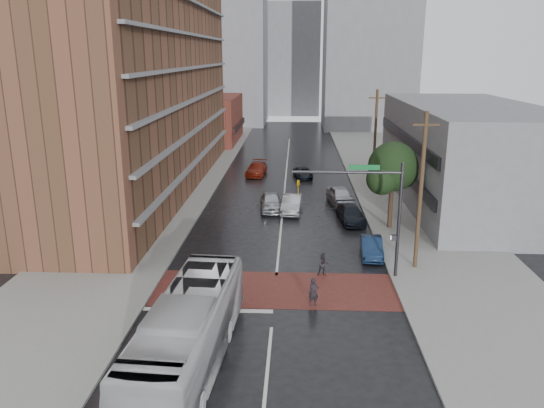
# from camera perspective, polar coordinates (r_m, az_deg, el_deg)

# --- Properties ---
(ground) EXTENTS (160.00, 160.00, 0.00)m
(ground) POSITION_cam_1_polar(r_m,az_deg,el_deg) (30.88, 0.30, -9.56)
(ground) COLOR black
(ground) RESTS_ON ground
(crosswalk) EXTENTS (14.00, 5.00, 0.02)m
(crosswalk) POSITION_cam_1_polar(r_m,az_deg,el_deg) (31.33, 0.34, -9.15)
(crosswalk) COLOR maroon
(crosswalk) RESTS_ON ground
(sidewalk_west) EXTENTS (9.00, 90.00, 0.15)m
(sidewalk_west) POSITION_cam_1_polar(r_m,az_deg,el_deg) (55.93, -10.48, 1.95)
(sidewalk_west) COLOR gray
(sidewalk_west) RESTS_ON ground
(sidewalk_east) EXTENTS (9.00, 90.00, 0.15)m
(sidewalk_east) POSITION_cam_1_polar(r_m,az_deg,el_deg) (55.47, 13.35, 1.67)
(sidewalk_east) COLOR gray
(sidewalk_east) RESTS_ON ground
(apartment_block) EXTENTS (10.00, 44.00, 28.00)m
(apartment_block) POSITION_cam_1_polar(r_m,az_deg,el_deg) (54.04, -14.18, 16.18)
(apartment_block) COLOR brown
(apartment_block) RESTS_ON ground
(storefront_west) EXTENTS (8.00, 16.00, 7.00)m
(storefront_west) POSITION_cam_1_polar(r_m,az_deg,el_deg) (83.49, -6.50, 9.04)
(storefront_west) COLOR maroon
(storefront_west) RESTS_ON ground
(building_east) EXTENTS (11.00, 26.00, 9.00)m
(building_east) POSITION_cam_1_polar(r_m,az_deg,el_deg) (51.03, 20.22, 5.00)
(building_east) COLOR slate
(building_east) RESTS_ON ground
(distant_tower_west) EXTENTS (18.00, 16.00, 32.00)m
(distant_tower_west) POSITION_cam_1_polar(r_m,az_deg,el_deg) (106.99, -5.74, 17.24)
(distant_tower_west) COLOR slate
(distant_tower_west) RESTS_ON ground
(distant_tower_east) EXTENTS (16.00, 14.00, 36.00)m
(distant_tower_east) POSITION_cam_1_polar(r_m,az_deg,el_deg) (100.81, 10.52, 18.29)
(distant_tower_east) COLOR slate
(distant_tower_east) RESTS_ON ground
(distant_tower_center) EXTENTS (12.00, 10.00, 24.00)m
(distant_tower_center) POSITION_cam_1_polar(r_m,az_deg,el_deg) (122.88, 2.20, 15.25)
(distant_tower_center) COLOR slate
(distant_tower_center) RESTS_ON ground
(street_tree) EXTENTS (4.20, 4.10, 6.90)m
(street_tree) POSITION_cam_1_polar(r_m,az_deg,el_deg) (41.47, 12.88, 3.60)
(street_tree) COLOR #332319
(street_tree) RESTS_ON ground
(signal_mast) EXTENTS (6.50, 0.30, 7.20)m
(signal_mast) POSITION_cam_1_polar(r_m,az_deg,el_deg) (31.89, 11.06, 0.06)
(signal_mast) COLOR #2D2D33
(signal_mast) RESTS_ON ground
(utility_pole_near) EXTENTS (1.60, 0.26, 10.00)m
(utility_pole_near) POSITION_cam_1_polar(r_m,az_deg,el_deg) (33.77, 15.70, 1.35)
(utility_pole_near) COLOR #473321
(utility_pole_near) RESTS_ON ground
(utility_pole_far) EXTENTS (1.60, 0.26, 10.00)m
(utility_pole_far) POSITION_cam_1_polar(r_m,az_deg,el_deg) (53.06, 11.01, 6.76)
(utility_pole_far) COLOR #473321
(utility_pole_far) RESTS_ON ground
(transit_bus) EXTENTS (3.59, 12.16, 3.34)m
(transit_bus) POSITION_cam_1_polar(r_m,az_deg,el_deg) (23.75, -9.01, -13.53)
(transit_bus) COLOR #B9B9BB
(transit_bus) RESTS_ON ground
(pedestrian_a) EXTENTS (0.66, 0.53, 1.60)m
(pedestrian_a) POSITION_cam_1_polar(r_m,az_deg,el_deg) (29.18, 4.50, -9.45)
(pedestrian_a) COLOR black
(pedestrian_a) RESTS_ON ground
(pedestrian_b) EXTENTS (0.78, 0.64, 1.49)m
(pedestrian_b) POSITION_cam_1_polar(r_m,az_deg,el_deg) (33.01, 5.54, -6.49)
(pedestrian_b) COLOR #252126
(pedestrian_b) RESTS_ON ground
(car_travel_a) EXTENTS (2.17, 4.64, 1.53)m
(car_travel_a) POSITION_cam_1_polar(r_m,az_deg,el_deg) (46.43, -0.13, 0.25)
(car_travel_a) COLOR #ACAEB4
(car_travel_a) RESTS_ON ground
(car_travel_b) EXTENTS (1.91, 4.63, 1.49)m
(car_travel_b) POSITION_cam_1_polar(r_m,az_deg,el_deg) (45.85, 2.14, 0.01)
(car_travel_b) COLOR #B4B8BD
(car_travel_b) RESTS_ON ground
(car_travel_c) EXTENTS (2.45, 5.08, 1.42)m
(car_travel_c) POSITION_cam_1_polar(r_m,az_deg,el_deg) (60.09, -1.67, 3.79)
(car_travel_c) COLOR maroon
(car_travel_c) RESTS_ON ground
(suv_travel) EXTENTS (2.31, 4.23, 1.12)m
(suv_travel) POSITION_cam_1_polar(r_m,az_deg,el_deg) (58.86, 3.35, 3.37)
(suv_travel) COLOR black
(suv_travel) RESTS_ON ground
(car_parked_near) EXTENTS (1.60, 4.03, 1.30)m
(car_parked_near) POSITION_cam_1_polar(r_m,az_deg,el_deg) (36.56, 10.65, -4.59)
(car_parked_near) COLOR #122340
(car_parked_near) RESTS_ON ground
(car_parked_mid) EXTENTS (2.38, 4.75, 1.32)m
(car_parked_mid) POSITION_cam_1_polar(r_m,az_deg,el_deg) (43.67, 8.48, -1.08)
(car_parked_mid) COLOR black
(car_parked_mid) RESTS_ON ground
(car_parked_far) EXTENTS (2.74, 5.06, 1.63)m
(car_parked_far) POSITION_cam_1_polar(r_m,az_deg,el_deg) (48.48, 7.38, 0.85)
(car_parked_far) COLOR #ACAEB4
(car_parked_far) RESTS_ON ground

